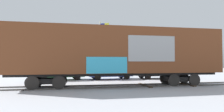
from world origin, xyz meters
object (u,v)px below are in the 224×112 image
at_px(parked_car_blue, 110,71).
at_px(parked_car_black, 156,71).
at_px(parked_car_green, 60,72).
at_px(freight_car, 118,52).
at_px(flagpole, 102,41).

distance_m(parked_car_blue, parked_car_black, 5.24).
bearing_deg(parked_car_green, parked_car_blue, -2.08).
height_order(freight_car, flagpole, flagpole).
bearing_deg(flagpole, freight_car, -92.78).
relative_size(freight_car, parked_car_blue, 3.35).
xyz_separation_m(parked_car_green, parked_car_blue, (5.13, -0.19, -0.01)).
relative_size(flagpole, parked_car_green, 1.56).
height_order(freight_car, parked_car_black, freight_car).
bearing_deg(freight_car, parked_car_green, 127.57).
xyz_separation_m(freight_car, flagpole, (0.59, 12.25, 2.15)).
distance_m(parked_car_green, parked_car_blue, 5.13).
bearing_deg(flagpole, parked_car_blue, -90.83).
xyz_separation_m(flagpole, parked_car_blue, (-0.09, -6.43, -3.93)).
distance_m(flagpole, parked_car_blue, 7.53).
xyz_separation_m(freight_car, parked_car_blue, (0.50, 5.83, -1.78)).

